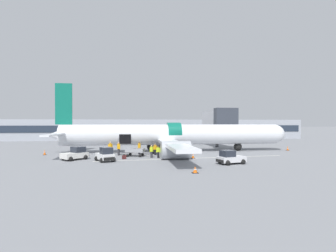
{
  "coord_description": "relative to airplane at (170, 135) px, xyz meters",
  "views": [
    {
      "loc": [
        -7.86,
        -33.84,
        4.49
      ],
      "look_at": [
        -2.49,
        2.85,
        4.06
      ],
      "focal_mm": 28.0,
      "sensor_mm": 36.0,
      "label": 1
    }
  ],
  "objects": [
    {
      "name": "ground_crew_supervisor",
      "position": [
        -7.76,
        -3.36,
        -1.57
      ],
      "size": [
        0.59,
        0.59,
        1.85
      ],
      "color": "#2D2D33",
      "rests_on": "ground_plane"
    },
    {
      "name": "ground_plane",
      "position": [
        1.62,
        -6.28,
        -2.54
      ],
      "size": [
        500.0,
        500.0,
        0.0
      ],
      "primitive_type": "plane",
      "color": "gray"
    },
    {
      "name": "baggage_tug_rear",
      "position": [
        4.64,
        -12.87,
        -1.89
      ],
      "size": [
        3.33,
        2.43,
        1.52
      ],
      "color": "silver",
      "rests_on": "ground_plane"
    },
    {
      "name": "ground_crew_helper",
      "position": [
        -8.94,
        -2.78,
        -1.57
      ],
      "size": [
        0.65,
        0.51,
        1.86
      ],
      "color": "#2D2D33",
      "rests_on": "ground_plane"
    },
    {
      "name": "terminal_strip",
      "position": [
        1.62,
        33.35,
        0.16
      ],
      "size": [
        81.54,
        9.75,
        5.4
      ],
      "color": "#9EA3AD",
      "rests_on": "ground_plane"
    },
    {
      "name": "safety_cone_wingtip",
      "position": [
        1.72,
        -7.76,
        -2.23
      ],
      "size": [
        0.47,
        0.47,
        0.67
      ],
      "color": "black",
      "rests_on": "ground_plane"
    },
    {
      "name": "safety_cone_tail",
      "position": [
        -18.07,
        -1.35,
        -2.2
      ],
      "size": [
        0.45,
        0.45,
        0.74
      ],
      "color": "black",
      "rests_on": "ground_plane"
    },
    {
      "name": "apron_marking_line",
      "position": [
        1.85,
        -7.74,
        -2.54
      ],
      "size": [
        24.82,
        2.3,
        0.01
      ],
      "color": "silver",
      "rests_on": "ground_plane"
    },
    {
      "name": "jet_bridge_stub",
      "position": [
        9.85,
        5.8,
        2.67
      ],
      "size": [
        3.81,
        10.4,
        7.01
      ],
      "color": "#4C4C51",
      "rests_on": "ground_plane"
    },
    {
      "name": "ground_crew_loader_a",
      "position": [
        -4.9,
        -2.37,
        -1.6
      ],
      "size": [
        0.55,
        0.61,
        1.8
      ],
      "color": "black",
      "rests_on": "ground_plane"
    },
    {
      "name": "safety_cone_engine_left",
      "position": [
        -0.44,
        -17.31,
        -2.26
      ],
      "size": [
        0.57,
        0.57,
        0.61
      ],
      "color": "black",
      "rests_on": "ground_plane"
    },
    {
      "name": "ground_crew_driver",
      "position": [
        -2.71,
        -3.71,
        -1.7
      ],
      "size": [
        0.56,
        0.4,
        1.61
      ],
      "color": "black",
      "rests_on": "ground_plane"
    },
    {
      "name": "airplane",
      "position": [
        0.0,
        0.0,
        0.0
      ],
      "size": [
        37.17,
        33.09,
        10.29
      ],
      "color": "white",
      "rests_on": "ground_plane"
    },
    {
      "name": "ground_crew_loader_b",
      "position": [
        -2.63,
        -6.83,
        -1.72
      ],
      "size": [
        0.54,
        0.45,
        1.57
      ],
      "color": "black",
      "rests_on": "ground_plane"
    },
    {
      "name": "baggage_cart_loading",
      "position": [
        -5.44,
        -4.87,
        -2.0
      ],
      "size": [
        3.44,
        2.18,
        1.08
      ],
      "color": "#999BA0",
      "rests_on": "ground_plane"
    },
    {
      "name": "suitcase_on_tarmac_upright",
      "position": [
        -6.93,
        -7.24,
        -2.29
      ],
      "size": [
        0.54,
        0.4,
        0.61
      ],
      "color": "#4C1E1E",
      "rests_on": "ground_plane"
    },
    {
      "name": "baggage_tug_mid",
      "position": [
        -12.81,
        -6.91,
        -1.85
      ],
      "size": [
        3.3,
        3.24,
        1.59
      ],
      "color": "silver",
      "rests_on": "ground_plane"
    },
    {
      "name": "ground_crew_marshal",
      "position": [
        -3.46,
        -6.42,
        -1.68
      ],
      "size": [
        0.53,
        0.52,
        1.65
      ],
      "color": "#2D2D33",
      "rests_on": "ground_plane"
    },
    {
      "name": "baggage_tug_lead",
      "position": [
        -9.07,
        -8.91,
        -1.84
      ],
      "size": [
        2.56,
        3.09,
        1.67
      ],
      "color": "white",
      "rests_on": "ground_plane"
    },
    {
      "name": "safety_cone_nose",
      "position": [
        19.28,
        -0.75,
        -2.21
      ],
      "size": [
        0.49,
        0.49,
        0.71
      ],
      "color": "black",
      "rests_on": "ground_plane"
    }
  ]
}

